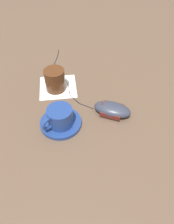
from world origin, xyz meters
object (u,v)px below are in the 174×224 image
(computer_mouse, at_px, (112,109))
(drinking_glass, at_px, (55,80))
(saucer, at_px, (61,123))
(coffee_cup, at_px, (59,117))

(computer_mouse, bearing_deg, drinking_glass, 138.61)
(computer_mouse, bearing_deg, saucer, -173.13)
(coffee_cup, relative_size, drinking_glass, 1.20)
(saucer, relative_size, drinking_glass, 1.63)
(coffee_cup, xyz_separation_m, drinking_glass, (-0.00, 0.18, 0.00))
(drinking_glass, bearing_deg, computer_mouse, -41.39)
(saucer, bearing_deg, computer_mouse, 6.87)
(saucer, height_order, coffee_cup, coffee_cup)
(coffee_cup, distance_m, computer_mouse, 0.17)
(computer_mouse, bearing_deg, coffee_cup, -170.79)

